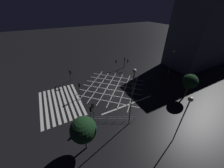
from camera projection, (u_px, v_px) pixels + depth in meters
ground_plane at (112, 87)px, 30.22m from camera, size 200.00×200.00×0.00m
road_markings at (81, 97)px, 26.91m from camera, size 17.58×24.60×0.01m
office_building at (222, 32)px, 41.78m from camera, size 10.06×41.20×18.11m
traffic_light_median_south at (80, 87)px, 25.45m from camera, size 0.36×0.39×3.74m
traffic_light_nw_main at (127, 62)px, 37.48m from camera, size 1.95×0.36×3.34m
traffic_light_nw_cross at (119, 61)px, 37.61m from camera, size 0.36×3.23×3.26m
traffic_light_se_main at (93, 109)px, 19.59m from camera, size 0.39×0.36×4.27m
traffic_light_se_cross at (91, 112)px, 19.81m from camera, size 0.36×0.39×3.60m
traffic_light_sw_main at (70, 73)px, 30.47m from camera, size 2.22×0.36×3.89m
street_lamp_east at (171, 63)px, 28.29m from camera, size 0.45×0.45×8.63m
street_lamp_west at (132, 90)px, 17.21m from camera, size 0.52×0.52×10.18m
street_lamp_far at (186, 110)px, 15.01m from camera, size 0.59×0.59×8.22m
street_tree_near at (83, 130)px, 15.38m from camera, size 3.34×3.34×5.60m
street_tree_far at (190, 81)px, 24.85m from camera, size 2.91×2.91×5.48m
pedestrian_railing at (112, 118)px, 21.14m from camera, size 3.56×6.69×1.05m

